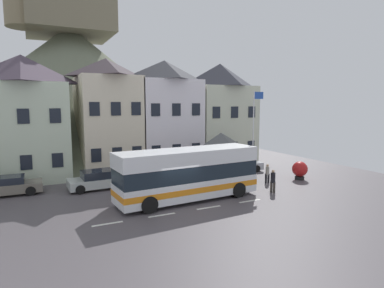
% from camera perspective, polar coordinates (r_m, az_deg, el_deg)
% --- Properties ---
extents(ground_plane, '(40.00, 60.00, 0.07)m').
position_cam_1_polar(ground_plane, '(20.20, -2.40, -10.83)').
color(ground_plane, '#514B50').
extents(townhouse_01, '(6.43, 6.77, 10.06)m').
position_cam_1_polar(townhouse_01, '(29.97, -27.27, 4.12)').
color(townhouse_01, beige).
rests_on(townhouse_01, ground_plane).
extents(townhouse_02, '(5.06, 6.89, 10.16)m').
position_cam_1_polar(townhouse_02, '(30.65, -14.59, 4.84)').
color(townhouse_02, beige).
rests_on(townhouse_02, ground_plane).
extents(townhouse_03, '(5.83, 5.58, 10.20)m').
position_cam_1_polar(townhouse_03, '(31.54, -4.75, 5.14)').
color(townhouse_03, white).
rests_on(townhouse_03, ground_plane).
extents(townhouse_04, '(6.10, 5.58, 10.21)m').
position_cam_1_polar(townhouse_04, '(34.25, 4.87, 5.31)').
color(townhouse_04, beige).
rests_on(townhouse_04, ground_plane).
extents(hilltop_castle, '(39.66, 39.66, 23.19)m').
position_cam_1_polar(hilltop_castle, '(46.58, -20.28, 9.51)').
color(hilltop_castle, '#686F59').
rests_on(hilltop_castle, ground_plane).
extents(transit_bus, '(9.53, 3.13, 3.30)m').
position_cam_1_polar(transit_bus, '(20.94, -0.68, -5.37)').
color(transit_bus, white).
rests_on(transit_bus, ground_plane).
extents(bus_shelter, '(3.60, 3.60, 3.80)m').
position_cam_1_polar(bus_shelter, '(26.82, 5.08, 0.45)').
color(bus_shelter, '#473D33').
rests_on(bus_shelter, ground_plane).
extents(parked_car_00, '(4.49, 1.91, 1.28)m').
position_cam_1_polar(parked_car_00, '(25.55, -29.85, -6.40)').
color(parked_car_00, slate).
rests_on(parked_car_00, ground_plane).
extents(parked_car_01, '(4.33, 2.33, 1.40)m').
position_cam_1_polar(parked_car_01, '(30.06, 8.13, -3.49)').
color(parked_car_01, silver).
rests_on(parked_car_01, ground_plane).
extents(parked_car_02, '(3.90, 2.13, 1.35)m').
position_cam_1_polar(parked_car_02, '(24.81, -16.33, -6.05)').
color(parked_car_02, silver).
rests_on(parked_car_02, ground_plane).
extents(pedestrian_00, '(0.33, 0.36, 1.62)m').
position_cam_1_polar(pedestrian_00, '(23.51, 13.96, -6.22)').
color(pedestrian_00, '#38332D').
rests_on(pedestrian_00, ground_plane).
extents(pedestrian_01, '(0.32, 0.28, 1.50)m').
position_cam_1_polar(pedestrian_01, '(26.16, 13.04, -5.00)').
color(pedestrian_01, black).
rests_on(pedestrian_01, ground_plane).
extents(pedestrian_02, '(0.35, 0.35, 1.66)m').
position_cam_1_polar(pedestrian_02, '(25.62, 9.95, -4.86)').
color(pedestrian_02, '#38332D').
rests_on(pedestrian_02, ground_plane).
extents(pedestrian_03, '(0.35, 0.35, 1.64)m').
position_cam_1_polar(pedestrian_03, '(26.49, 10.00, -4.52)').
color(pedestrian_03, black).
rests_on(pedestrian_03, ground_plane).
extents(public_bench, '(1.45, 0.48, 0.87)m').
position_cam_1_polar(public_bench, '(28.02, -0.57, -4.65)').
color(public_bench, '#473828').
rests_on(public_bench, ground_plane).
extents(flagpole, '(0.95, 0.10, 7.17)m').
position_cam_1_polar(flagpole, '(26.67, 10.81, 2.61)').
color(flagpole, silver).
rests_on(flagpole, ground_plane).
extents(harbour_buoy, '(1.24, 1.24, 1.49)m').
position_cam_1_polar(harbour_buoy, '(28.04, 18.34, -4.27)').
color(harbour_buoy, black).
rests_on(harbour_buoy, ground_plane).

